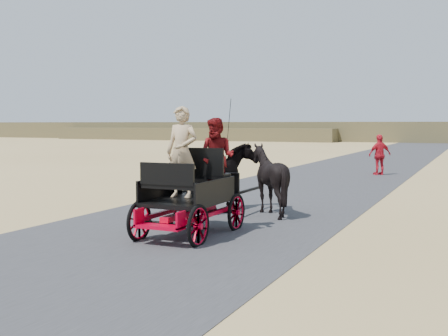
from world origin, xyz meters
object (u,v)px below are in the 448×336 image
at_px(horse_left, 227,177).
at_px(carriage, 190,217).
at_px(pedestrian, 380,155).
at_px(horse_right, 269,179).

bearing_deg(horse_left, carriage, 100.39).
relative_size(horse_left, pedestrian, 1.16).
bearing_deg(pedestrian, horse_left, 40.77).
relative_size(horse_right, pedestrian, 0.98).
relative_size(carriage, horse_left, 1.20).
height_order(carriage, horse_right, horse_right).
height_order(horse_left, horse_right, horse_right).
distance_m(horse_left, horse_right, 1.10).
bearing_deg(carriage, horse_left, 100.39).
relative_size(carriage, horse_right, 1.41).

